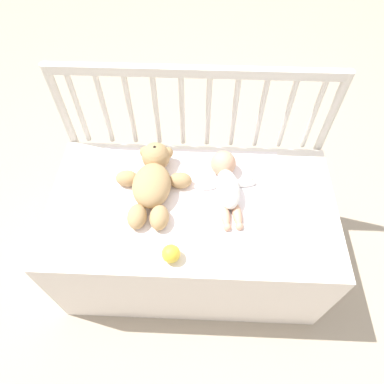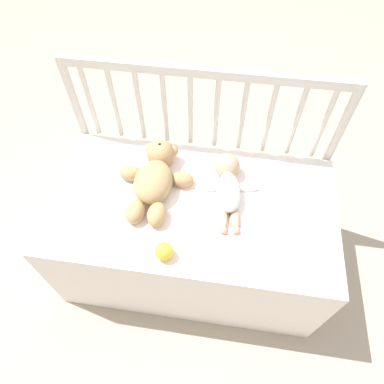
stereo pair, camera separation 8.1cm
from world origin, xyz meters
TOP-DOWN VIEW (x-y plane):
  - ground_plane at (0.00, 0.00)m, footprint 12.00×12.00m
  - crib_mattress at (0.00, 0.00)m, footprint 1.15×0.62m
  - crib_rail at (0.00, 0.33)m, footprint 1.15×0.04m
  - blanket at (-0.02, 0.04)m, footprint 0.76×0.48m
  - teddy_bear at (-0.16, 0.07)m, footprint 0.31×0.39m
  - baby at (0.13, 0.08)m, footprint 0.26×0.35m
  - toy_ball at (-0.06, -0.24)m, footprint 0.07×0.07m

SIDE VIEW (x-z plane):
  - ground_plane at x=0.00m, z-range 0.00..0.00m
  - crib_mattress at x=0.00m, z-range 0.00..0.52m
  - blanket at x=-0.02m, z-range 0.52..0.52m
  - toy_ball at x=-0.06m, z-range 0.52..0.58m
  - baby at x=0.13m, z-range 0.51..0.61m
  - teddy_bear at x=-0.16m, z-range 0.51..0.63m
  - crib_rail at x=0.00m, z-range 0.18..1.09m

